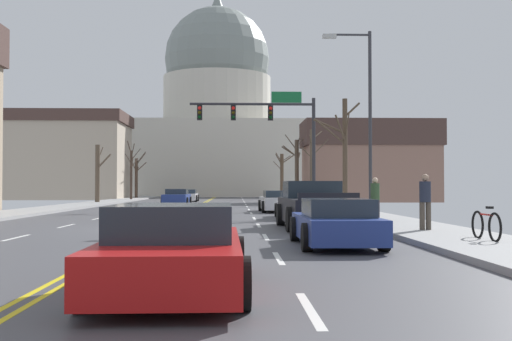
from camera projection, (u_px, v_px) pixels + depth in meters
The scene contains 23 objects.
ground at pixel (156, 229), 20.85m from camera, with size 20.00×180.00×0.20m.
signal_gantry at pixel (270, 123), 39.11m from camera, with size 7.91×0.41×7.27m.
street_lamp_right at pixel (364, 108), 25.63m from camera, with size 2.03×0.24×7.71m.
capitol_building at pixel (217, 122), 92.24m from camera, with size 34.06×20.01×30.45m.
sedan_near_00 at pixel (278, 202), 34.96m from camera, with size 2.14×4.57×1.20m.
sedan_near_01 at pixel (297, 206), 27.97m from camera, with size 2.03×4.64×1.17m.
pickup_truck_near_02 at pixel (314, 207), 21.40m from camera, with size 2.40×5.60×1.62m.
sedan_near_03 at pixel (336, 224), 15.00m from camera, with size 1.93×4.37×1.15m.
sedan_near_04 at pixel (173, 251), 8.55m from camera, with size 2.07×4.59×1.20m.
sedan_oncoming_00 at pixel (177, 198), 46.44m from camera, with size 2.01×4.40×1.24m.
sedan_oncoming_01 at pixel (187, 196), 58.45m from camera, with size 2.04×4.32×1.14m.
flank_building_00 at pixel (65, 156), 68.64m from camera, with size 13.68×9.56×9.49m.
flank_building_02 at pixel (370, 161), 57.76m from camera, with size 12.43×6.25×7.46m.
bare_tree_00 at pixel (296, 168), 57.58m from camera, with size 2.34×1.40×6.12m.
bare_tree_01 at pixel (137, 176), 70.17m from camera, with size 2.10×2.30×5.18m.
bare_tree_02 at pixel (344, 151), 30.96m from camera, with size 2.35×1.71×5.67m.
bare_tree_03 at pixel (98, 172), 51.32m from camera, with size 1.58×2.23×4.73m.
bare_tree_04 at pixel (312, 164), 49.53m from camera, with size 2.15×1.97×5.84m.
bare_tree_05 at pixel (131, 171), 62.65m from camera, with size 1.67×2.92×5.83m.
bare_tree_06 at pixel (282, 174), 70.10m from camera, with size 2.32×1.68×5.04m.
pedestrian_00 at pixel (425, 199), 18.61m from camera, with size 0.35×0.34×1.67m.
pedestrian_01 at pixel (375, 197), 23.72m from camera, with size 0.35×0.34×1.64m.
bicycle_parked at pixel (486, 225), 15.22m from camera, with size 0.12×1.77×0.85m.
Camera 1 is at (2.62, -21.00, 1.45)m, focal length 43.70 mm.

